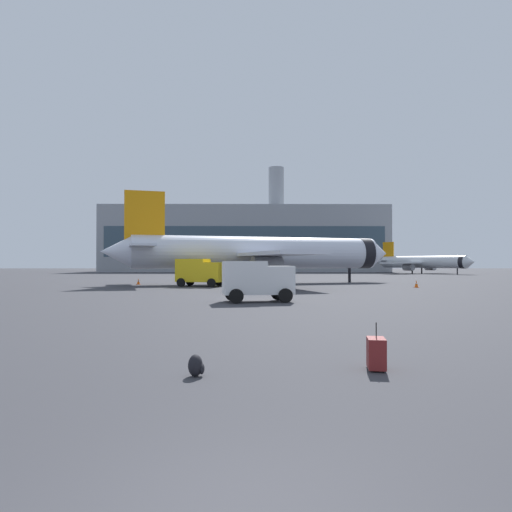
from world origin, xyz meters
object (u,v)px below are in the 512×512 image
at_px(safety_cone_far, 416,284).
at_px(airplane_taxiing, 422,262).
at_px(traveller_backpack, 196,366).
at_px(safety_cone_near, 282,278).
at_px(cargo_van, 257,279).
at_px(service_truck, 200,271).
at_px(rolling_suitcase, 376,353).
at_px(airplane_at_gate, 258,253).
at_px(safety_cone_mid, 138,282).

bearing_deg(safety_cone_far, airplane_taxiing, 69.42).
height_order(safety_cone_far, traveller_backpack, safety_cone_far).
bearing_deg(airplane_taxiing, safety_cone_near, -130.38).
distance_m(cargo_van, safety_cone_near, 35.59).
distance_m(airplane_taxiing, service_truck, 71.88).
bearing_deg(traveller_backpack, rolling_suitcase, 8.05).
bearing_deg(airplane_at_gate, cargo_van, -90.89).
height_order(airplane_at_gate, cargo_van, airplane_at_gate).
relative_size(airplane_at_gate, cargo_van, 7.51).
bearing_deg(airplane_at_gate, traveller_backpack, -92.44).
bearing_deg(safety_cone_far, service_truck, 174.41).
bearing_deg(airplane_taxiing, safety_cone_far, -110.58).
height_order(safety_cone_far, rolling_suitcase, rolling_suitcase).
height_order(airplane_taxiing, safety_cone_mid, airplane_taxiing).
distance_m(airplane_at_gate, cargo_van, 26.10).
xyz_separation_m(safety_cone_near, safety_cone_far, (12.35, -18.37, 0.03)).
relative_size(cargo_van, traveller_backpack, 9.73).
distance_m(cargo_van, safety_cone_far, 23.50).
bearing_deg(safety_cone_near, traveller_backpack, -95.62).
height_order(airplane_at_gate, service_truck, airplane_at_gate).
bearing_deg(traveller_backpack, cargo_van, 85.50).
bearing_deg(safety_cone_far, safety_cone_mid, 167.18).
distance_m(airplane_at_gate, airplane_taxiing, 62.65).
xyz_separation_m(cargo_van, rolling_suitcase, (2.59, -18.77, -1.06)).
distance_m(rolling_suitcase, traveller_backpack, 4.16).
relative_size(service_truck, rolling_suitcase, 4.75).
bearing_deg(rolling_suitcase, safety_cone_mid, 110.56).
bearing_deg(traveller_backpack, airplane_taxiing, 67.30).
height_order(safety_cone_mid, safety_cone_far, safety_cone_far).
relative_size(service_truck, safety_cone_mid, 7.63).
relative_size(airplane_taxiing, traveller_backpack, 47.46).
distance_m(airplane_at_gate, traveller_backpack, 45.53).
distance_m(safety_cone_near, rolling_suitcase, 54.15).
bearing_deg(safety_cone_far, cargo_van, -133.65).
relative_size(safety_cone_mid, traveller_backpack, 1.43).
bearing_deg(traveller_backpack, safety_cone_mid, 105.35).
bearing_deg(traveller_backpack, service_truck, 96.34).
xyz_separation_m(airplane_at_gate, traveller_backpack, (-1.93, -45.36, -3.42)).
relative_size(cargo_van, safety_cone_near, 6.85).
height_order(airplane_at_gate, safety_cone_mid, airplane_at_gate).
bearing_deg(safety_cone_mid, cargo_van, -60.63).
bearing_deg(cargo_van, safety_cone_mid, 119.37).
xyz_separation_m(safety_cone_far, rolling_suitcase, (-13.61, -35.76, 0.02)).
xyz_separation_m(airplane_taxiing, safety_cone_mid, (-51.66, -52.16, -2.29)).
distance_m(safety_cone_near, safety_cone_far, 22.13).
bearing_deg(service_truck, rolling_suitcase, -77.52).
height_order(cargo_van, safety_cone_far, cargo_van).
xyz_separation_m(service_truck, safety_cone_mid, (-7.54, 4.57, -1.27)).
distance_m(cargo_van, safety_cone_mid, 27.24).
bearing_deg(airplane_at_gate, safety_cone_far, -29.72).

